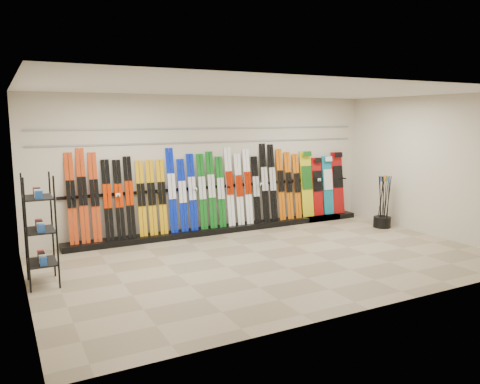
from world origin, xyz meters
TOP-DOWN VIEW (x-y plane):
  - floor at (0.00, 0.00)m, footprint 8.00×8.00m
  - back_wall at (0.00, 2.50)m, footprint 8.00×0.00m
  - left_wall at (-4.00, 0.00)m, footprint 0.00×5.00m
  - right_wall at (4.00, 0.00)m, footprint 0.00×5.00m
  - ceiling at (0.00, 0.00)m, footprint 8.00×8.00m
  - ski_rack_base at (0.22, 2.28)m, footprint 8.00×0.40m
  - skis at (-0.46, 2.35)m, footprint 5.37×0.29m
  - snowboards at (2.93, 2.36)m, footprint 1.29×0.25m
  - accessory_rack at (-3.75, 0.55)m, footprint 0.40×0.60m
  - pole_bin at (3.60, 0.95)m, footprint 0.40×0.40m
  - ski_poles at (3.63, 0.95)m, footprint 0.32×0.33m
  - slatwall_rail_0 at (0.00, 2.48)m, footprint 7.60×0.02m
  - slatwall_rail_1 at (0.00, 2.48)m, footprint 7.60×0.02m

SIDE VIEW (x-z plane):
  - floor at x=0.00m, z-range 0.00..0.00m
  - ski_rack_base at x=0.22m, z-range 0.00..0.12m
  - pole_bin at x=3.60m, z-range 0.00..0.25m
  - ski_poles at x=3.63m, z-range 0.02..1.20m
  - accessory_rack at x=-3.75m, z-range 0.00..1.70m
  - snowboards at x=2.93m, z-range 0.07..1.68m
  - skis at x=-0.46m, z-range 0.03..1.86m
  - back_wall at x=0.00m, z-range -2.50..5.50m
  - left_wall at x=-4.00m, z-range -1.00..4.00m
  - right_wall at x=4.00m, z-range -1.00..4.00m
  - slatwall_rail_0 at x=0.00m, z-range 1.98..2.02m
  - slatwall_rail_1 at x=0.00m, z-range 2.28..2.31m
  - ceiling at x=0.00m, z-range 3.00..3.00m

